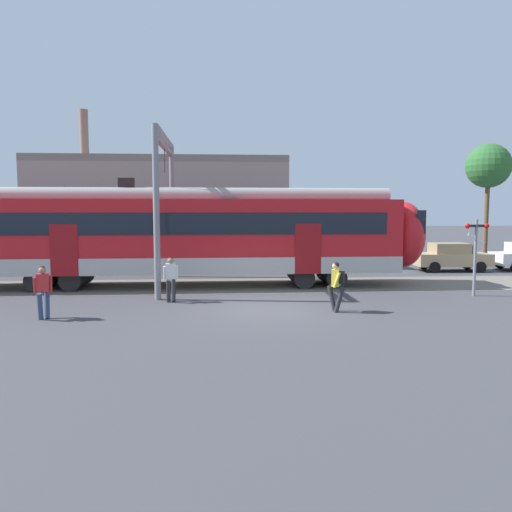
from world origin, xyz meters
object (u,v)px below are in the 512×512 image
pedestrian_red (43,287)px  pedestrian_white (171,276)px  pedestrian_yellow (337,282)px  parked_car_tan (451,257)px  crossing_signal (476,245)px

pedestrian_red → pedestrian_white: size_ratio=1.00×
pedestrian_yellow → parked_car_tan: pedestrian_yellow is taller
pedestrian_white → pedestrian_yellow: bearing=-21.2°
pedestrian_white → pedestrian_yellow: 6.05m
pedestrian_white → parked_car_tan: bearing=29.2°
pedestrian_red → parked_car_tan: 21.03m
pedestrian_white → parked_car_tan: size_ratio=0.41×
pedestrian_yellow → parked_car_tan: 13.54m
crossing_signal → parked_car_tan: bearing=70.4°
pedestrian_red → crossing_signal: 15.73m
pedestrian_yellow → crossing_signal: (6.11, 2.60, 1.02)m
parked_car_tan → crossing_signal: crossing_signal is taller
pedestrian_white → crossing_signal: (11.75, 0.41, 1.05)m
pedestrian_red → crossing_signal: (15.41, 2.99, 1.02)m
pedestrian_red → crossing_signal: size_ratio=0.56×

